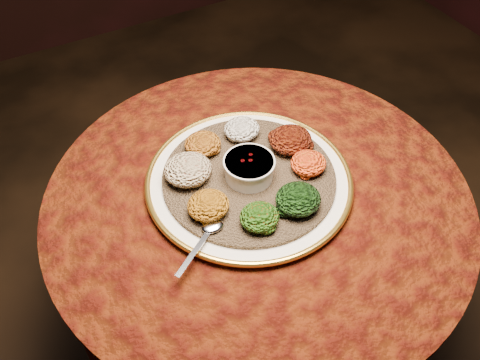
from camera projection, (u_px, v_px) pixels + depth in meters
name	position (u px, v px, depth m)	size (l,w,h in m)	color
table	(256.00, 242.00, 1.33)	(0.96, 0.96, 0.73)	black
platter	(249.00, 181.00, 1.21)	(0.51, 0.51, 0.02)	white
injera	(249.00, 177.00, 1.20)	(0.39, 0.39, 0.01)	brown
stew_bowl	(249.00, 167.00, 1.18)	(0.11, 0.11, 0.05)	silver
spoon	(210.00, 230.00, 1.09)	(0.14, 0.10, 0.01)	silver
portion_ayib	(242.00, 129.00, 1.27)	(0.09, 0.08, 0.04)	white
portion_kitfo	(291.00, 140.00, 1.24)	(0.10, 0.10, 0.05)	black
portion_tikil	(308.00, 163.00, 1.20)	(0.08, 0.08, 0.04)	#C68F10
portion_gomen	(298.00, 199.00, 1.12)	(0.10, 0.09, 0.05)	black
portion_mixveg	(259.00, 217.00, 1.09)	(0.08, 0.08, 0.04)	#9F2B0A
portion_kik	(208.00, 205.00, 1.11)	(0.09, 0.08, 0.04)	#9C5C0D
portion_timatim	(188.00, 169.00, 1.17)	(0.11, 0.10, 0.05)	maroon
portion_shiro	(203.00, 144.00, 1.24)	(0.09, 0.08, 0.04)	#A05B13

